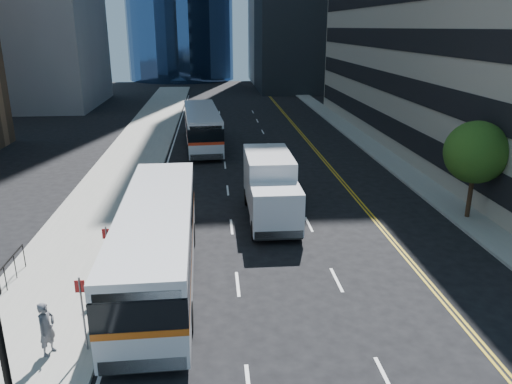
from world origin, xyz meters
TOP-DOWN VIEW (x-y plane):
  - ground at (0.00, 0.00)m, footprint 160.00×160.00m
  - sidewalk_west at (-10.50, 25.00)m, footprint 5.00×90.00m
  - sidewalk_east at (9.00, 25.00)m, footprint 2.00×90.00m
  - street_tree at (9.00, 8.00)m, footprint 3.20×3.20m
  - lamp_post at (-9.00, -6.00)m, footprint 0.28×0.28m
  - bus_front at (-6.60, 2.64)m, footprint 2.96×12.49m
  - bus_rear at (-5.24, 26.37)m, footprint 3.47×12.30m
  - box_truck at (-1.40, 9.00)m, footprint 2.42×6.95m
  - pedestrian at (-9.50, -2.10)m, footprint 0.63×0.75m

SIDE VIEW (x-z plane):
  - ground at x=0.00m, z-range 0.00..0.00m
  - sidewalk_west at x=-10.50m, z-range 0.00..0.15m
  - sidewalk_east at x=9.00m, z-range 0.00..0.15m
  - pedestrian at x=-9.50m, z-range 0.15..1.89m
  - bus_rear at x=-5.24m, z-range 0.14..3.28m
  - bus_front at x=-6.60m, z-range 0.15..3.35m
  - box_truck at x=-1.40m, z-range 0.09..3.42m
  - lamp_post at x=-9.00m, z-range 0.44..5.00m
  - street_tree at x=9.00m, z-range 1.09..6.19m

